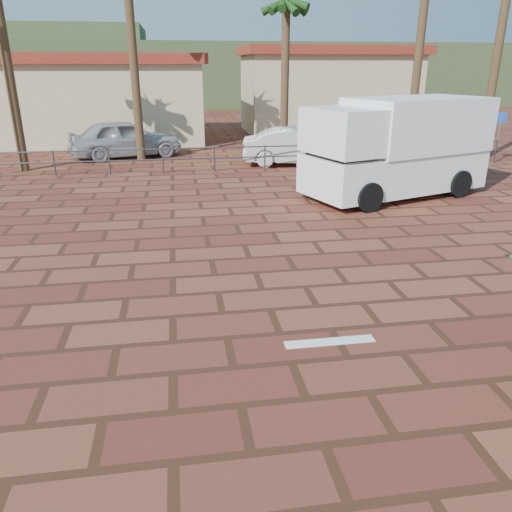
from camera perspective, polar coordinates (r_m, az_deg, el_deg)
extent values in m
plane|color=brown|center=(8.67, 1.65, -6.14)|extent=(120.00, 120.00, 0.00)
cube|color=white|center=(7.81, 8.42, -9.66)|extent=(1.40, 0.22, 0.01)
cylinder|color=#47494F|center=(20.40, -22.06, 9.74)|extent=(0.06, 0.06, 1.00)
cylinder|color=#47494F|center=(20.05, -16.41, 10.24)|extent=(0.06, 0.06, 1.00)
cylinder|color=#47494F|center=(19.89, -10.61, 10.65)|extent=(0.06, 0.06, 1.00)
cylinder|color=#47494F|center=(19.94, -4.76, 10.95)|extent=(0.06, 0.06, 1.00)
cylinder|color=#47494F|center=(20.18, 1.02, 11.14)|extent=(0.06, 0.06, 1.00)
cylinder|color=#47494F|center=(20.62, 6.61, 11.22)|extent=(0.06, 0.06, 1.00)
cylinder|color=#47494F|center=(21.23, 11.93, 11.20)|extent=(0.06, 0.06, 1.00)
cylinder|color=#47494F|center=(22.01, 16.90, 11.09)|extent=(0.06, 0.06, 1.00)
cylinder|color=#47494F|center=(22.94, 21.50, 10.92)|extent=(0.06, 0.06, 1.00)
cylinder|color=#47494F|center=(24.00, 25.71, 10.70)|extent=(0.06, 0.06, 1.00)
cylinder|color=#47494F|center=(19.86, -4.79, 12.23)|extent=(24.00, 0.05, 0.05)
cylinder|color=#47494F|center=(19.93, -4.76, 11.09)|extent=(24.00, 0.05, 0.05)
cylinder|color=brown|center=(21.94, -26.33, 17.78)|extent=(0.36, 0.36, 7.00)
cylinder|color=brown|center=(22.63, -13.82, 20.81)|extent=(0.36, 0.36, 8.20)
cylinder|color=brown|center=(23.62, 3.31, 19.26)|extent=(0.36, 0.36, 6.50)
cylinder|color=brown|center=(23.98, 17.97, 19.93)|extent=(0.36, 0.36, 7.80)
cylinder|color=brown|center=(24.59, 25.87, 20.11)|extent=(0.36, 0.36, 8.80)
cube|color=beige|center=(29.99, -18.44, 16.25)|extent=(12.00, 7.00, 4.00)
cube|color=maroon|center=(29.93, -18.96, 20.52)|extent=(12.60, 7.60, 0.50)
cube|color=beige|center=(33.01, 8.07, 17.85)|extent=(10.00, 6.00, 4.50)
cube|color=maroon|center=(32.97, 8.30, 22.18)|extent=(10.60, 6.60, 0.50)
cube|color=#384C28|center=(57.61, -8.01, 19.86)|extent=(70.00, 18.00, 6.00)
cube|color=white|center=(16.69, 15.47, 9.39)|extent=(6.27, 4.14, 1.19)
cube|color=white|center=(17.01, 17.86, 14.15)|extent=(4.88, 3.75, 1.62)
cube|color=white|center=(15.16, 10.12, 13.88)|extent=(2.40, 2.80, 1.29)
cube|color=black|center=(14.81, 7.81, 11.94)|extent=(0.66, 1.75, 0.70)
cylinder|color=black|center=(14.68, 12.73, 6.60)|extent=(0.91, 0.57, 0.86)
cylinder|color=black|center=(16.41, 7.61, 8.42)|extent=(0.91, 0.57, 0.86)
cylinder|color=black|center=(17.25, 22.16, 7.68)|extent=(0.91, 0.57, 0.86)
cylinder|color=black|center=(18.74, 16.92, 9.27)|extent=(0.91, 0.57, 0.86)
imported|color=#A7AAAE|center=(23.89, -14.71, 12.86)|extent=(5.32, 3.39, 1.69)
imported|color=silver|center=(21.43, 4.82, 12.35)|extent=(4.79, 2.31, 1.51)
cylinder|color=gray|center=(23.93, 25.91, 11.99)|extent=(0.06, 0.06, 2.10)
cube|color=#193FB2|center=(23.84, 26.25, 14.00)|extent=(0.41, 0.20, 0.43)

